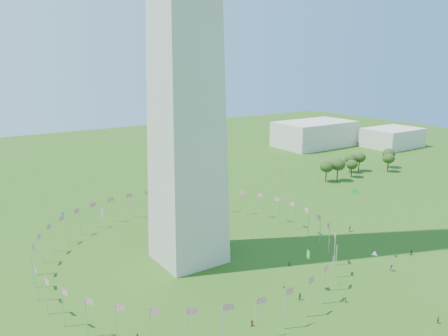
# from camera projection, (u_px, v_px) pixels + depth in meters

# --- Properties ---
(flag_ring) EXTENTS (80.24, 80.24, 9.00)m
(flag_ring) POSITION_uv_depth(u_px,v_px,m) (189.00, 244.00, 121.71)
(flag_ring) COLOR silver
(flag_ring) RESTS_ON ground
(gov_building_east_a) EXTENTS (50.00, 30.00, 16.00)m
(gov_building_east_a) POSITION_uv_depth(u_px,v_px,m) (314.00, 134.00, 282.75)
(gov_building_east_a) COLOR beige
(gov_building_east_a) RESTS_ON ground
(gov_building_east_b) EXTENTS (35.00, 25.00, 12.00)m
(gov_building_east_b) POSITION_uv_depth(u_px,v_px,m) (392.00, 138.00, 280.76)
(gov_building_east_b) COLOR beige
(gov_building_east_b) RESTS_ON ground
(crowd) EXTENTS (88.01, 58.14, 1.95)m
(crowd) POSITION_uv_depth(u_px,v_px,m) (342.00, 310.00, 96.05)
(crowd) COLOR #54131A
(crowd) RESTS_ON ground
(kites_aloft) EXTENTS (116.20, 70.62, 34.43)m
(kites_aloft) POSITION_uv_depth(u_px,v_px,m) (311.00, 211.00, 103.92)
(kites_aloft) COLOR green
(kites_aloft) RESTS_ON ground
(tree_line_east) EXTENTS (53.44, 15.40, 10.57)m
(tree_line_east) POSITION_uv_depth(u_px,v_px,m) (358.00, 165.00, 211.72)
(tree_line_east) COLOR #32521B
(tree_line_east) RESTS_ON ground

